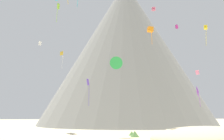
% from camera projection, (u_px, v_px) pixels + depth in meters
% --- Properties ---
extents(dune_foreground_left, '(21.29, 19.35, 4.24)m').
position_uv_depth(dune_foreground_left, '(208.00, 139.00, 42.93)').
color(dune_foreground_left, '#CCBA8E').
rests_on(dune_foreground_left, ground_plane).
extents(bush_scatter_east, '(1.39, 1.39, 0.81)m').
position_uv_depth(bush_scatter_east, '(132.00, 133.00, 50.87)').
color(bush_scatter_east, '#568442').
rests_on(bush_scatter_east, ground_plane).
extents(bush_mid_center, '(1.89, 1.89, 1.10)m').
position_uv_depth(bush_mid_center, '(135.00, 134.00, 47.47)').
color(bush_mid_center, '#568442').
rests_on(bush_mid_center, ground_plane).
extents(rock_massif, '(71.77, 71.77, 58.32)m').
position_uv_depth(rock_massif, '(125.00, 54.00, 105.18)').
color(rock_massif, gray).
rests_on(rock_massif, ground_plane).
extents(kite_rainbow_high, '(1.12, 1.10, 1.13)m').
position_uv_depth(kite_rainbow_high, '(154.00, 9.00, 86.13)').
color(kite_rainbow_high, '#E5668C').
extents(kite_green_mid, '(2.60, 0.63, 2.59)m').
position_uv_depth(kite_green_mid, '(116.00, 63.00, 52.64)').
color(kite_green_mid, green).
extents(kite_orange_mid, '(1.11, 1.08, 3.60)m').
position_uv_depth(kite_orange_mid, '(150.00, 30.00, 53.52)').
color(kite_orange_mid, orange).
extents(kite_pink_low, '(0.79, 0.73, 1.07)m').
position_uv_depth(kite_pink_low, '(197.00, 72.00, 61.96)').
color(kite_pink_low, pink).
extents(kite_magenta_high, '(1.11, 1.72, 1.60)m').
position_uv_depth(kite_magenta_high, '(176.00, 27.00, 89.92)').
color(kite_magenta_high, '#D1339E').
extents(kite_yellow_mid, '(1.18, 1.20, 5.28)m').
position_uv_depth(kite_yellow_mid, '(206.00, 28.00, 67.02)').
color(kite_yellow_mid, yellow).
extents(kite_violet_low, '(1.69, 2.04, 4.16)m').
position_uv_depth(kite_violet_low, '(198.00, 92.00, 53.78)').
color(kite_violet_low, purple).
extents(kite_white_high, '(1.10, 0.56, 1.48)m').
position_uv_depth(kite_white_high, '(40.00, 43.00, 88.43)').
color(kite_white_high, white).
extents(kite_lime_high, '(0.65, 0.76, 4.60)m').
position_uv_depth(kite_lime_high, '(58.00, 8.00, 62.24)').
color(kite_lime_high, '#8CD133').
extents(kite_gold_mid, '(0.79, 0.85, 4.51)m').
position_uv_depth(kite_gold_mid, '(62.00, 56.00, 66.13)').
color(kite_gold_mid, gold).
extents(kite_indigo_low, '(0.66, 0.83, 5.93)m').
position_uv_depth(kite_indigo_low, '(88.00, 87.00, 57.50)').
color(kite_indigo_low, '#5138B2').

